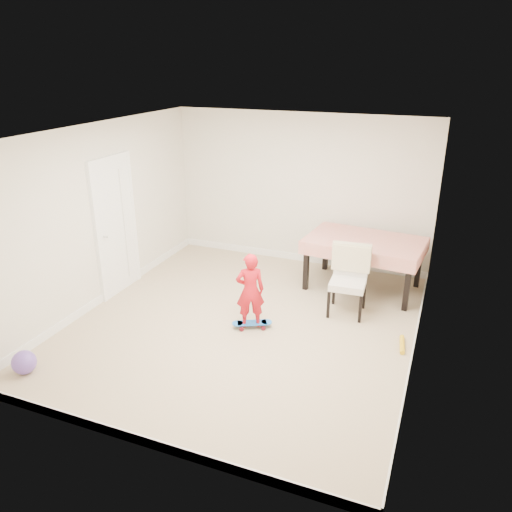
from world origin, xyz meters
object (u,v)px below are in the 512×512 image
at_px(skateboard, 252,325).
at_px(child, 250,293).
at_px(dining_table, 363,264).
at_px(balloon, 24,362).
at_px(dining_chair, 348,281).

relative_size(skateboard, child, 0.52).
relative_size(dining_table, balloon, 6.23).
distance_m(dining_chair, balloon, 4.26).
distance_m(dining_chair, skateboard, 1.48).
xyz_separation_m(dining_table, skateboard, (-1.14, -1.81, -0.37)).
bearing_deg(child, balloon, 14.09).
bearing_deg(skateboard, child, 177.19).
xyz_separation_m(child, balloon, (-2.05, -1.93, -0.38)).
bearing_deg(balloon, child, 43.35).
xyz_separation_m(dining_table, balloon, (-3.21, -3.75, -0.27)).
bearing_deg(skateboard, dining_chair, 12.32).
xyz_separation_m(dining_chair, child, (-1.12, -0.90, 0.03)).
distance_m(dining_chair, child, 1.44).
distance_m(dining_table, dining_chair, 0.92).
relative_size(dining_table, child, 1.67).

